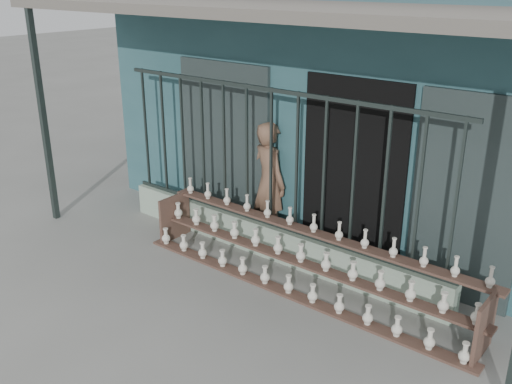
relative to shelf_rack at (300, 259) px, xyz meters
The scene contains 6 objects.
ground 1.22m from the shelf_rack, 130.78° to the right, with size 60.00×60.00×0.00m, color slate.
workshop_building 3.65m from the shelf_rack, 102.78° to the left, with size 7.40×6.60×3.21m.
parapet_wall 0.88m from the shelf_rack, 151.45° to the left, with size 5.00×0.20×0.45m, color #8FA790.
security_fence 1.31m from the shelf_rack, 151.45° to the left, with size 5.00×0.04×1.80m.
shelf_rack is the anchor object (origin of this frame).
elderly_woman 1.44m from the shelf_rack, 143.29° to the left, with size 0.62×0.41×1.70m, color brown.
Camera 1 is at (4.11, -4.12, 3.52)m, focal length 40.00 mm.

